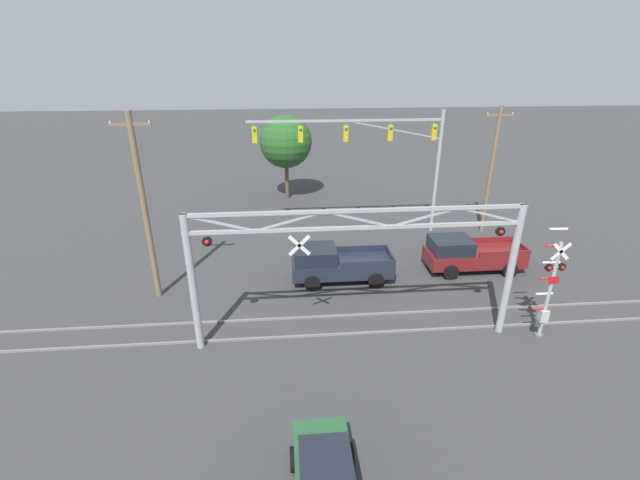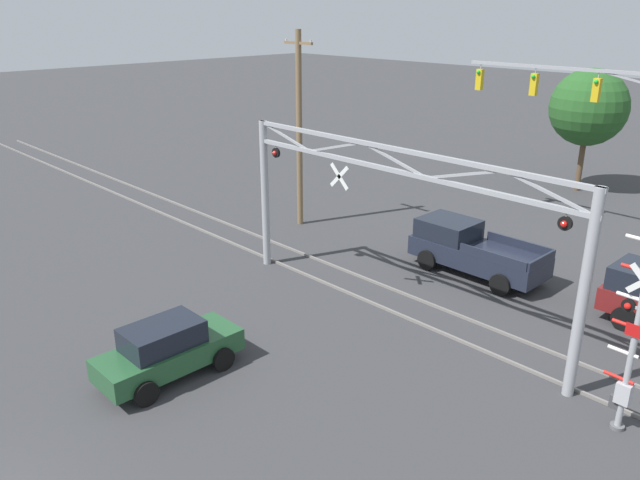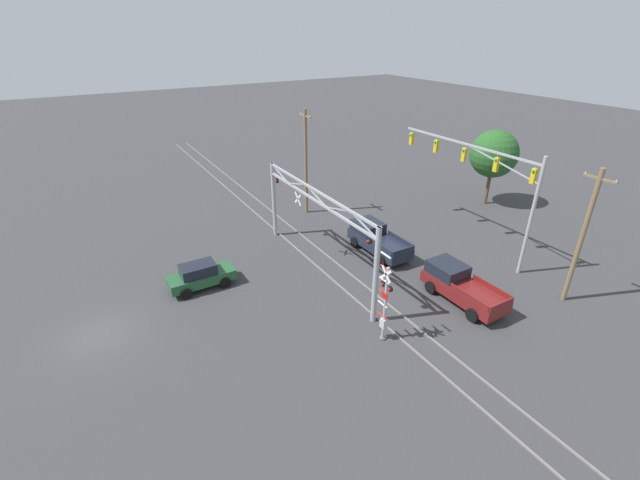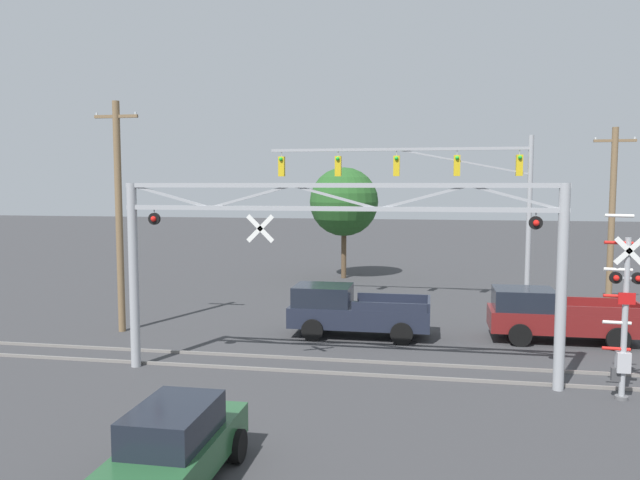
{
  "view_description": "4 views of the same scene",
  "coord_description": "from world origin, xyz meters",
  "px_view_note": "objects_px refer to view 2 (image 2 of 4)",
  "views": [
    {
      "loc": [
        -2.79,
        -1.32,
        11.34
      ],
      "look_at": [
        -1.26,
        16.38,
        3.61
      ],
      "focal_mm": 24.0,
      "sensor_mm": 36.0,
      "label": 1
    },
    {
      "loc": [
        12.34,
        -1.32,
        10.09
      ],
      "look_at": [
        -2.31,
        12.83,
        2.45
      ],
      "focal_mm": 35.0,
      "sensor_mm": 36.0,
      "label": 2
    },
    {
      "loc": [
        22.15,
        1.06,
        15.3
      ],
      "look_at": [
        1.41,
        13.32,
        3.1
      ],
      "focal_mm": 24.0,
      "sensor_mm": 36.0,
      "label": 3
    },
    {
      "loc": [
        2.88,
        -4.64,
        5.94
      ],
      "look_at": [
        -0.96,
        16.67,
        3.98
      ],
      "focal_mm": 35.0,
      "sensor_mm": 36.0,
      "label": 4
    }
  ],
  "objects_px": {
    "crossing_gantry": "(391,209)",
    "sedan_waiting": "(168,349)",
    "crossing_signal_mast": "(630,354)",
    "pickup_truck_lead": "(471,249)",
    "utility_pole_left": "(299,128)",
    "background_tree_beyond_span": "(589,107)"
  },
  "relations": [
    {
      "from": "crossing_gantry",
      "to": "sedan_waiting",
      "type": "relative_size",
      "value": 3.19
    },
    {
      "from": "crossing_gantry",
      "to": "crossing_signal_mast",
      "type": "bearing_deg",
      "value": -3.75
    },
    {
      "from": "crossing_gantry",
      "to": "sedan_waiting",
      "type": "bearing_deg",
      "value": -104.67
    },
    {
      "from": "crossing_signal_mast",
      "to": "background_tree_beyond_span",
      "type": "relative_size",
      "value": 0.74
    },
    {
      "from": "utility_pole_left",
      "to": "background_tree_beyond_span",
      "type": "relative_size",
      "value": 1.32
    },
    {
      "from": "utility_pole_left",
      "to": "background_tree_beyond_span",
      "type": "height_order",
      "value": "utility_pole_left"
    },
    {
      "from": "sedan_waiting",
      "to": "background_tree_beyond_span",
      "type": "distance_m",
      "value": 27.88
    },
    {
      "from": "pickup_truck_lead",
      "to": "crossing_gantry",
      "type": "bearing_deg",
      "value": -88.29
    },
    {
      "from": "crossing_signal_mast",
      "to": "utility_pole_left",
      "type": "relative_size",
      "value": 0.56
    },
    {
      "from": "crossing_signal_mast",
      "to": "pickup_truck_lead",
      "type": "distance_m",
      "value": 10.17
    },
    {
      "from": "utility_pole_left",
      "to": "background_tree_beyond_span",
      "type": "distance_m",
      "value": 17.12
    },
    {
      "from": "utility_pole_left",
      "to": "sedan_waiting",
      "type": "bearing_deg",
      "value": -58.07
    },
    {
      "from": "pickup_truck_lead",
      "to": "utility_pole_left",
      "type": "xyz_separation_m",
      "value": [
        -9.2,
        -0.87,
        3.74
      ]
    },
    {
      "from": "crossing_signal_mast",
      "to": "utility_pole_left",
      "type": "distance_m",
      "value": 18.32
    },
    {
      "from": "crossing_signal_mast",
      "to": "pickup_truck_lead",
      "type": "xyz_separation_m",
      "value": [
        -8.24,
        5.85,
        -1.16
      ]
    },
    {
      "from": "crossing_gantry",
      "to": "background_tree_beyond_span",
      "type": "xyz_separation_m",
      "value": [
        -2.54,
        20.15,
        0.9
      ]
    },
    {
      "from": "pickup_truck_lead",
      "to": "utility_pole_left",
      "type": "height_order",
      "value": "utility_pole_left"
    },
    {
      "from": "background_tree_beyond_span",
      "to": "crossing_gantry",
      "type": "bearing_deg",
      "value": -82.82
    },
    {
      "from": "crossing_gantry",
      "to": "pickup_truck_lead",
      "type": "xyz_separation_m",
      "value": [
        -0.16,
        5.32,
        -2.9
      ]
    },
    {
      "from": "utility_pole_left",
      "to": "background_tree_beyond_span",
      "type": "bearing_deg",
      "value": 66.55
    },
    {
      "from": "crossing_signal_mast",
      "to": "sedan_waiting",
      "type": "bearing_deg",
      "value": -145.44
    },
    {
      "from": "pickup_truck_lead",
      "to": "sedan_waiting",
      "type": "height_order",
      "value": "pickup_truck_lead"
    }
  ]
}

